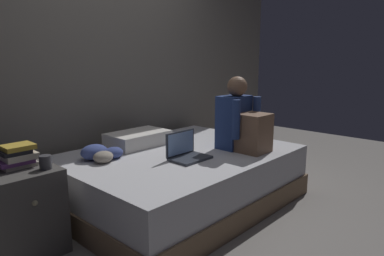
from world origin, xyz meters
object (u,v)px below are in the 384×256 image
(mug, at_px, (45,162))
(clothes_pile, at_px, (101,154))
(bed, at_px, (180,177))
(book_stack, at_px, (18,156))
(nightstand, at_px, (22,212))
(pillow, at_px, (138,139))
(laptop, at_px, (186,152))
(person_sitting, at_px, (242,122))

(mug, height_order, clothes_pile, mug)
(bed, relative_size, book_stack, 8.52)
(bed, bearing_deg, clothes_pile, 155.08)
(bed, bearing_deg, book_stack, 170.20)
(bed, height_order, mug, mug)
(nightstand, xyz_separation_m, pillow, (1.19, 0.27, 0.25))
(nightstand, bearing_deg, pillow, 12.89)
(clothes_pile, bearing_deg, pillow, 17.83)
(bed, distance_m, clothes_pile, 0.74)
(bed, xyz_separation_m, book_stack, (-1.28, 0.22, 0.43))
(bed, bearing_deg, laptop, -121.40)
(bed, distance_m, mug, 1.24)
(person_sitting, height_order, pillow, person_sitting)
(mug, bearing_deg, clothes_pile, 22.50)
(bed, distance_m, nightstand, 1.31)
(laptop, xyz_separation_m, clothes_pile, (-0.50, 0.48, -0.00))
(clothes_pile, bearing_deg, mug, -157.50)
(laptop, height_order, clothes_pile, laptop)
(bed, relative_size, laptop, 6.25)
(mug, relative_size, clothes_pile, 0.28)
(laptop, height_order, book_stack, book_stack)
(pillow, xyz_separation_m, book_stack, (-1.17, -0.23, 0.12))
(bed, height_order, laptop, laptop)
(pillow, xyz_separation_m, clothes_pile, (-0.51, -0.16, -0.01))
(laptop, height_order, mug, laptop)
(bed, xyz_separation_m, person_sitting, (0.44, -0.35, 0.49))
(bed, height_order, pillow, pillow)
(mug, xyz_separation_m, clothes_pile, (0.55, 0.23, -0.10))
(mug, bearing_deg, bed, -2.80)
(bed, relative_size, pillow, 3.57)
(clothes_pile, bearing_deg, bed, -24.92)
(laptop, distance_m, clothes_pile, 0.69)
(pillow, bearing_deg, clothes_pile, -162.17)
(laptop, bearing_deg, nightstand, 162.81)
(book_stack, bearing_deg, person_sitting, -18.29)
(person_sitting, bearing_deg, laptop, 164.16)
(nightstand, distance_m, person_sitting, 1.87)
(nightstand, xyz_separation_m, clothes_pile, (0.68, 0.11, 0.24))
(laptop, bearing_deg, mug, 166.84)
(clothes_pile, bearing_deg, laptop, -43.52)
(mug, bearing_deg, pillow, 20.30)
(person_sitting, xyz_separation_m, book_stack, (-1.72, 0.57, -0.06))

